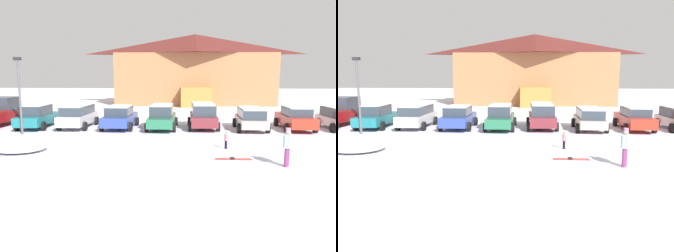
# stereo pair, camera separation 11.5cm
# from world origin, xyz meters

# --- Properties ---
(ground) EXTENTS (160.00, 160.00, 0.00)m
(ground) POSITION_xyz_m (0.00, 0.00, 0.00)
(ground) COLOR silver
(ski_lodge) EXTENTS (20.61, 10.05, 8.98)m
(ski_lodge) POSITION_xyz_m (0.94, 32.50, 4.55)
(ski_lodge) COLOR #A56B42
(ski_lodge) RESTS_ON ground
(parked_teal_hatchback) EXTENTS (2.20, 4.50, 1.72)m
(parked_teal_hatchback) POSITION_xyz_m (-10.98, 12.16, 0.86)
(parked_teal_hatchback) COLOR #1B7178
(parked_teal_hatchback) RESTS_ON ground
(parked_silver_wagon) EXTENTS (2.16, 4.47, 1.68)m
(parked_silver_wagon) POSITION_xyz_m (-8.01, 12.36, 0.91)
(parked_silver_wagon) COLOR silver
(parked_silver_wagon) RESTS_ON ground
(parked_blue_hatchback) EXTENTS (2.31, 4.35, 1.65)m
(parked_blue_hatchback) POSITION_xyz_m (-4.89, 12.19, 0.84)
(parked_blue_hatchback) COLOR #2C4194
(parked_blue_hatchback) RESTS_ON ground
(parked_green_coupe) EXTENTS (2.16, 4.78, 1.76)m
(parked_green_coupe) POSITION_xyz_m (-1.83, 12.22, 0.87)
(parked_green_coupe) COLOR #236C49
(parked_green_coupe) RESTS_ON ground
(parked_maroon_van) EXTENTS (2.21, 4.32, 1.82)m
(parked_maroon_van) POSITION_xyz_m (1.12, 12.58, 0.97)
(parked_maroon_van) COLOR maroon
(parked_maroon_van) RESTS_ON ground
(parked_beige_suv) EXTENTS (2.21, 4.30, 1.57)m
(parked_beige_suv) POSITION_xyz_m (4.43, 12.11, 0.85)
(parked_beige_suv) COLOR #BCA693
(parked_beige_suv) RESTS_ON ground
(parked_red_sedan) EXTENTS (2.14, 4.66, 1.64)m
(parked_red_sedan) POSITION_xyz_m (7.62, 12.44, 0.83)
(parked_red_sedan) COLOR red
(parked_red_sedan) RESTS_ON ground
(skier_child_in_pink_snowsuit) EXTENTS (0.23, 0.29, 0.89)m
(skier_child_in_pink_snowsuit) POSITION_xyz_m (2.00, 5.98, 0.50)
(skier_child_in_pink_snowsuit) COLOR black
(skier_child_in_pink_snowsuit) RESTS_ON ground
(skier_adult_in_blue_parka) EXTENTS (0.43, 0.52, 1.67)m
(skier_adult_in_blue_parka) POSITION_xyz_m (4.18, 2.73, 0.94)
(skier_adult_in_blue_parka) COLOR #7A2F63
(skier_adult_in_blue_parka) RESTS_ON ground
(pair_of_skis) EXTENTS (1.69, 0.30, 0.08)m
(pair_of_skis) POSITION_xyz_m (2.09, 3.81, 0.02)
(pair_of_skis) COLOR red
(pair_of_skis) RESTS_ON ground
(lamp_post) EXTENTS (0.44, 0.24, 4.95)m
(lamp_post) POSITION_xyz_m (-10.77, 9.41, 2.82)
(lamp_post) COLOR #515459
(lamp_post) RESTS_ON ground
(plowed_snow_pile) EXTENTS (2.92, 2.34, 0.58)m
(plowed_snow_pile) POSITION_xyz_m (-8.58, 4.74, 0.29)
(plowed_snow_pile) COLOR white
(plowed_snow_pile) RESTS_ON ground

